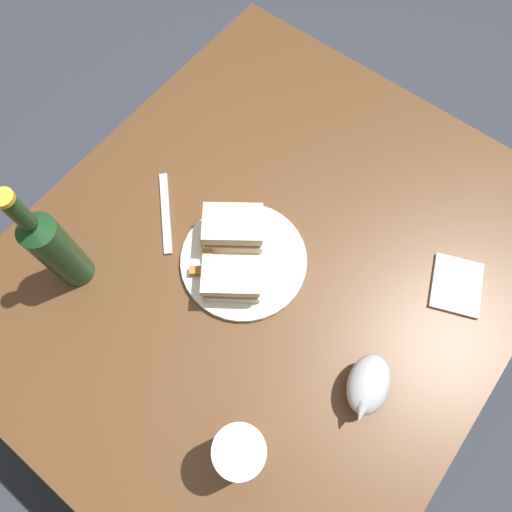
{
  "coord_description": "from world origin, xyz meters",
  "views": [
    {
      "loc": [
        0.27,
        0.18,
        1.61
      ],
      "look_at": [
        0.01,
        -0.02,
        0.81
      ],
      "focal_mm": 32.81,
      "sensor_mm": 36.0,
      "label": 1
    }
  ],
  "objects_px": {
    "gravy_boat": "(368,385)",
    "fork": "(166,213)",
    "sandwich_half_left": "(233,228)",
    "pint_glass": "(241,451)",
    "cider_bottle": "(54,248)",
    "sandwich_half_right": "(231,279)",
    "napkin": "(456,285)",
    "plate": "(244,260)"
  },
  "relations": [
    {
      "from": "gravy_boat",
      "to": "napkin",
      "type": "distance_m",
      "value": 0.27
    },
    {
      "from": "sandwich_half_left",
      "to": "fork",
      "type": "xyz_separation_m",
      "value": [
        0.04,
        -0.14,
        -0.04
      ]
    },
    {
      "from": "sandwich_half_left",
      "to": "pint_glass",
      "type": "distance_m",
      "value": 0.39
    },
    {
      "from": "plate",
      "to": "cider_bottle",
      "type": "height_order",
      "value": "cider_bottle"
    },
    {
      "from": "sandwich_half_right",
      "to": "gravy_boat",
      "type": "height_order",
      "value": "gravy_boat"
    },
    {
      "from": "sandwich_half_right",
      "to": "napkin",
      "type": "bearing_deg",
      "value": 127.96
    },
    {
      "from": "gravy_boat",
      "to": "cider_bottle",
      "type": "distance_m",
      "value": 0.57
    },
    {
      "from": "fork",
      "to": "cider_bottle",
      "type": "bearing_deg",
      "value": -59.39
    },
    {
      "from": "sandwich_half_right",
      "to": "napkin",
      "type": "distance_m",
      "value": 0.42
    },
    {
      "from": "plate",
      "to": "napkin",
      "type": "xyz_separation_m",
      "value": [
        -0.21,
        0.35,
        -0.0
      ]
    },
    {
      "from": "sandwich_half_left",
      "to": "napkin",
      "type": "xyz_separation_m",
      "value": [
        -0.18,
        0.39,
        -0.04
      ]
    },
    {
      "from": "sandwich_half_left",
      "to": "napkin",
      "type": "distance_m",
      "value": 0.43
    },
    {
      "from": "pint_glass",
      "to": "cider_bottle",
      "type": "distance_m",
      "value": 0.45
    },
    {
      "from": "sandwich_half_left",
      "to": "napkin",
      "type": "relative_size",
      "value": 1.23
    },
    {
      "from": "plate",
      "to": "sandwich_half_right",
      "type": "xyz_separation_m",
      "value": [
        0.05,
        0.01,
        0.03
      ]
    },
    {
      "from": "plate",
      "to": "napkin",
      "type": "relative_size",
      "value": 2.2
    },
    {
      "from": "pint_glass",
      "to": "cider_bottle",
      "type": "xyz_separation_m",
      "value": [
        -0.06,
        -0.44,
        0.05
      ]
    },
    {
      "from": "plate",
      "to": "pint_glass",
      "type": "distance_m",
      "value": 0.34
    },
    {
      "from": "sandwich_half_left",
      "to": "fork",
      "type": "bearing_deg",
      "value": -72.97
    },
    {
      "from": "sandwich_half_right",
      "to": "pint_glass",
      "type": "bearing_deg",
      "value": 42.1
    },
    {
      "from": "cider_bottle",
      "to": "fork",
      "type": "relative_size",
      "value": 1.61
    },
    {
      "from": "pint_glass",
      "to": "cider_bottle",
      "type": "height_order",
      "value": "cider_bottle"
    },
    {
      "from": "gravy_boat",
      "to": "fork",
      "type": "xyz_separation_m",
      "value": [
        -0.04,
        -0.5,
        -0.04
      ]
    },
    {
      "from": "napkin",
      "to": "fork",
      "type": "xyz_separation_m",
      "value": [
        0.22,
        -0.53,
        -0.0
      ]
    },
    {
      "from": "sandwich_half_left",
      "to": "gravy_boat",
      "type": "xyz_separation_m",
      "value": [
        0.09,
        0.36,
        -0.0
      ]
    },
    {
      "from": "cider_bottle",
      "to": "sandwich_half_left",
      "type": "bearing_deg",
      "value": 141.41
    },
    {
      "from": "napkin",
      "to": "sandwich_half_left",
      "type": "bearing_deg",
      "value": -65.59
    },
    {
      "from": "cider_bottle",
      "to": "pint_glass",
      "type": "bearing_deg",
      "value": 82.92
    },
    {
      "from": "pint_glass",
      "to": "cider_bottle",
      "type": "relative_size",
      "value": 0.51
    },
    {
      "from": "cider_bottle",
      "to": "napkin",
      "type": "relative_size",
      "value": 2.64
    },
    {
      "from": "sandwich_half_left",
      "to": "sandwich_half_right",
      "type": "height_order",
      "value": "sandwich_half_left"
    },
    {
      "from": "sandwich_half_left",
      "to": "sandwich_half_right",
      "type": "bearing_deg",
      "value": 36.75
    },
    {
      "from": "sandwich_half_right",
      "to": "cider_bottle",
      "type": "xyz_separation_m",
      "value": [
        0.16,
        -0.25,
        0.07
      ]
    },
    {
      "from": "plate",
      "to": "cider_bottle",
      "type": "bearing_deg",
      "value": -48.39
    },
    {
      "from": "gravy_boat",
      "to": "fork",
      "type": "distance_m",
      "value": 0.5
    },
    {
      "from": "plate",
      "to": "pint_glass",
      "type": "xyz_separation_m",
      "value": [
        0.27,
        0.21,
        0.06
      ]
    },
    {
      "from": "pint_glass",
      "to": "fork",
      "type": "height_order",
      "value": "pint_glass"
    },
    {
      "from": "napkin",
      "to": "fork",
      "type": "bearing_deg",
      "value": -67.47
    },
    {
      "from": "plate",
      "to": "cider_bottle",
      "type": "relative_size",
      "value": 0.83
    },
    {
      "from": "pint_glass",
      "to": "napkin",
      "type": "distance_m",
      "value": 0.5
    },
    {
      "from": "pint_glass",
      "to": "napkin",
      "type": "xyz_separation_m",
      "value": [
        -0.47,
        0.14,
        -0.06
      ]
    },
    {
      "from": "plate",
      "to": "sandwich_half_left",
      "type": "height_order",
      "value": "sandwich_half_left"
    }
  ]
}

